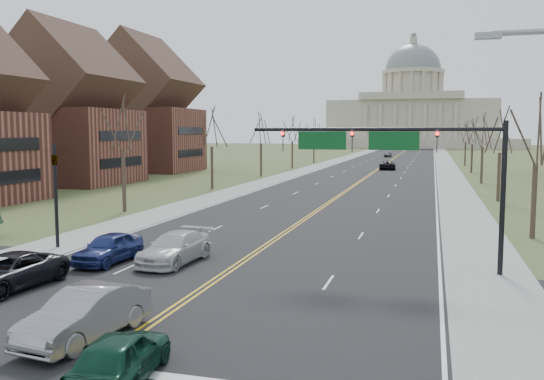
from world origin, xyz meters
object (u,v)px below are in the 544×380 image
Objects in this scene: car_sb_outer_second at (109,248)px; car_far_sb at (388,154)px; car_far_nb at (388,165)px; car_sb_outer_lead at (9,272)px; car_sb_inner_lead at (86,314)px; car_sb_inner_second at (175,248)px; signal_left at (55,184)px; signal_mast at (392,151)px; car_nb_inner_lead at (120,356)px.

car_sb_outer_second is 1.06× the size of car_far_sb.
car_far_nb is at bearing -81.66° from car_far_sb.
car_sb_inner_lead is at bearing -28.24° from car_sb_outer_lead.
car_sb_inner_second reaches higher than car_far_sb.
car_far_sb is (-0.69, 138.58, -0.10)m from car_sb_inner_lead.
car_sb_outer_second is (5.00, -2.69, -2.94)m from signal_left.
car_far_nb is at bearing 90.25° from car_sb_inner_second.
car_sb_inner_lead is 0.86× the size of car_far_nb.
car_sb_inner_lead is 11.10m from car_sb_outer_second.
signal_mast is 15.05m from car_sb_outer_second.
car_nb_inner_lead is at bearing -31.49° from car_sb_outer_lead.
car_sb_outer_second is (-13.95, -2.69, -4.98)m from signal_mast.
car_sb_outer_lead is (-15.40, -8.19, -5.01)m from signal_mast.
car_far_sb is (5.92, 134.25, -0.02)m from car_sb_outer_lead.
signal_left is 1.13× the size of car_sb_inner_second.
car_sb_inner_second is 1.26× the size of car_far_sb.
car_far_nb is 51.12m from car_far_sb.
car_nb_inner_lead is (12.93, -15.13, -2.99)m from signal_left.
car_far_sb is at bearing 97.35° from car_sb_inner_lead.
car_nb_inner_lead is 14.14m from car_sb_inner_second.
car_nb_inner_lead is 0.72× the size of car_far_nb.
car_sb_inner_lead is 0.93× the size of car_sb_outer_lead.
car_sb_outer_lead is at bearing -102.14° from car_sb_outer_second.
car_nb_inner_lead is 0.84× the size of car_sb_inner_lead.
car_far_nb is at bearing 94.36° from signal_mast.
car_far_nb is (0.29, 90.21, 0.10)m from car_nb_inner_lead.
signal_left is 1.42× the size of car_far_sb.
car_sb_outer_second is at bearing 81.78° from car_far_nb.
car_nb_inner_lead is 0.78× the size of car_sb_outer_lead.
car_sb_inner_second is at bearing -170.51° from signal_mast.
car_sb_inner_second is (4.71, 6.41, 0.03)m from car_sb_outer_lead.
car_sb_outer_lead is 83.83m from car_far_nb.
car_far_sb is at bearing -95.29° from car_nb_inner_lead.
car_far_sb is (-9.47, 126.06, -5.03)m from signal_mast.
car_sb_inner_second is at bearing 18.17° from car_sb_outer_second.
car_sb_outer_second is 0.77× the size of car_far_nb.
car_sb_inner_second is 0.91× the size of car_far_nb.
car_far_sb is (9.47, 126.06, -2.98)m from signal_left.
car_sb_inner_lead is 10.90m from car_sb_inner_second.
signal_mast is 126.51m from car_far_sb.
car_sb_outer_second is at bearing -169.08° from signal_mast.
car_sb_inner_second is (-4.68, 13.34, 0.06)m from car_nb_inner_lead.
car_sb_inner_second is 1.18× the size of car_sb_outer_second.
signal_mast is 75.45m from car_far_nb.
signal_left is at bearing 77.83° from car_far_nb.
car_far_nb is at bearing 80.01° from signal_left.
car_sb_inner_lead is 1.18× the size of car_far_sb.
car_sb_outer_second is at bearing 80.21° from car_sb_outer_lead.
signal_left is 126.45m from car_far_sb.
car_far_nb reaches higher than car_sb_outer_second.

